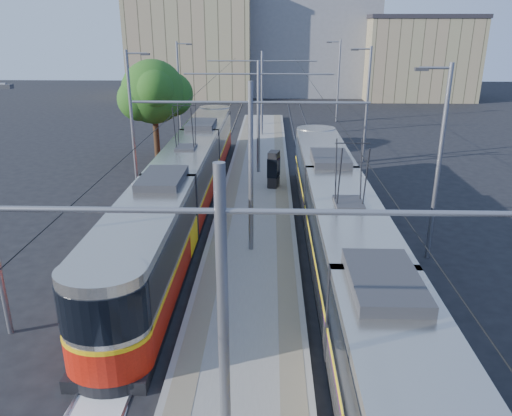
{
  "coord_description": "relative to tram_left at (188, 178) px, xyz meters",
  "views": [
    {
      "loc": [
        0.8,
        -11.43,
        9.28
      ],
      "look_at": [
        0.16,
        9.52,
        1.6
      ],
      "focal_mm": 35.0,
      "sensor_mm": 36.0,
      "label": 1
    }
  ],
  "objects": [
    {
      "name": "rails",
      "position": [
        3.6,
        3.19,
        -1.69
      ],
      "size": [
        8.71,
        70.0,
        0.03
      ],
      "color": "gray",
      "rests_on": "ground"
    },
    {
      "name": "shelter",
      "position": [
        4.58,
        3.0,
        -0.29
      ],
      "size": [
        0.78,
        1.07,
        2.13
      ],
      "rotation": [
        0.0,
        0.0,
        -0.22
      ],
      "color": "black",
      "rests_on": "platform"
    },
    {
      "name": "building_right",
      "position": [
        23.6,
        44.19,
        3.61
      ],
      "size": [
        14.28,
        10.2,
        10.61
      ],
      "color": "gray",
      "rests_on": "ground"
    },
    {
      "name": "building_left",
      "position": [
        -6.4,
        46.19,
        5.42
      ],
      "size": [
        16.32,
        12.24,
        14.24
      ],
      "color": "gray",
      "rests_on": "ground"
    },
    {
      "name": "building_centre",
      "position": [
        9.6,
        50.19,
        5.58
      ],
      "size": [
        18.36,
        14.28,
        14.55
      ],
      "color": "gray",
      "rests_on": "ground"
    },
    {
      "name": "platform",
      "position": [
        3.6,
        3.19,
        -1.56
      ],
      "size": [
        4.0,
        50.0,
        0.3
      ],
      "primitive_type": "cube",
      "color": "gray",
      "rests_on": "ground"
    },
    {
      "name": "tram_right",
      "position": [
        7.2,
        -8.39,
        0.15
      ],
      "size": [
        2.43,
        29.83,
        5.5
      ],
      "color": "black",
      "rests_on": "ground"
    },
    {
      "name": "catenary",
      "position": [
        3.6,
        0.34,
        2.82
      ],
      "size": [
        9.2,
        70.0,
        7.0
      ],
      "color": "slate",
      "rests_on": "platform"
    },
    {
      "name": "tram_left",
      "position": [
        0.0,
        0.0,
        0.0
      ],
      "size": [
        2.43,
        29.6,
        5.5
      ],
      "color": "black",
      "rests_on": "ground"
    },
    {
      "name": "tactile_strip_right",
      "position": [
        5.05,
        3.19,
        -1.4
      ],
      "size": [
        0.7,
        50.0,
        0.01
      ],
      "primitive_type": "cube",
      "color": "gray",
      "rests_on": "platform"
    },
    {
      "name": "ground",
      "position": [
        3.6,
        -13.81,
        -1.71
      ],
      "size": [
        160.0,
        160.0,
        0.0
      ],
      "primitive_type": "plane",
      "color": "black",
      "rests_on": "ground"
    },
    {
      "name": "street_lamps",
      "position": [
        3.6,
        7.19,
        2.47
      ],
      "size": [
        15.18,
        38.22,
        8.0
      ],
      "color": "slate",
      "rests_on": "ground"
    },
    {
      "name": "tactile_strip_left",
      "position": [
        2.15,
        3.19,
        -1.4
      ],
      "size": [
        0.7,
        50.0,
        0.01
      ],
      "primitive_type": "cube",
      "color": "gray",
      "rests_on": "platform"
    },
    {
      "name": "tree",
      "position": [
        -3.61,
        10.39,
        3.12
      ],
      "size": [
        4.91,
        4.54,
        7.14
      ],
      "color": "#382314",
      "rests_on": "ground"
    }
  ]
}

